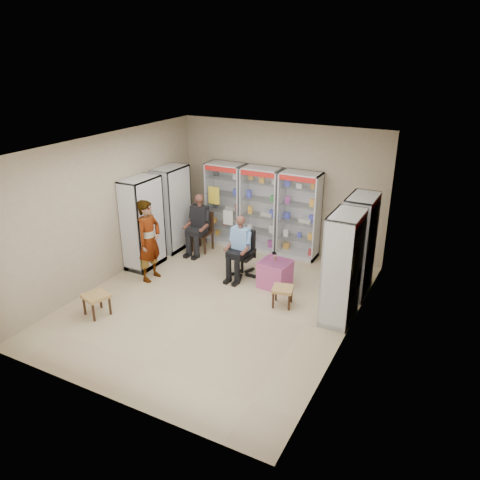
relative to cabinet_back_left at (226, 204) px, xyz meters
The scene contains 18 objects.
floor 3.18m from the cabinet_back_left, 64.54° to the right, with size 6.00×6.00×0.00m, color tan.
room_shell 3.18m from the cabinet_back_left, 64.54° to the right, with size 5.02×6.02×3.01m.
cabinet_back_left is the anchor object (origin of this frame).
cabinet_back_mid 0.95m from the cabinet_back_left, ahead, with size 0.90×0.50×2.00m, color #A4A7AB.
cabinet_back_right 1.90m from the cabinet_back_left, ahead, with size 0.90×0.50×2.00m, color silver.
cabinet_right_far 3.71m from the cabinet_back_left, 17.75° to the right, with size 0.50×0.90×2.00m, color #9EA0A5.
cabinet_right_near 4.18m from the cabinet_back_left, 32.28° to the right, with size 0.50×0.90×2.00m, color silver.
cabinet_left_far 1.32m from the cabinet_back_left, 135.00° to the right, with size 0.50×0.90×2.00m, color #A7AAAE.
cabinet_left_near 2.23m from the cabinet_back_left, 114.61° to the right, with size 0.50×0.90×2.00m, color silver.
wooden_chair 0.94m from the cabinet_back_left, 108.90° to the right, with size 0.42×0.42×0.94m, color black.
seated_customer 0.88m from the cabinet_back_left, 107.77° to the right, with size 0.44×0.60×1.34m, color black, non-canonical shape.
office_chair 1.97m from the cabinet_back_left, 50.80° to the right, with size 0.55×0.55×1.01m, color black.
seated_shopkeeper 1.98m from the cabinet_back_left, 51.73° to the right, with size 0.42×0.58×1.28m, color #74B7E5, non-canonical shape.
pink_trunk 2.69m from the cabinet_back_left, 38.58° to the right, with size 0.57×0.55×0.55m, color #BC4B98.
tea_glass 2.58m from the cabinet_back_left, 38.29° to the right, with size 0.07×0.07×0.11m, color #540F07.
woven_stool_a 3.44m from the cabinet_back_left, 42.63° to the right, with size 0.37×0.37×0.37m, color tan.
woven_stool_b 4.21m from the cabinet_back_left, 95.70° to the right, with size 0.41×0.41×0.41m, color #AA8F47.
standing_man 2.53m from the cabinet_back_left, 99.49° to the right, with size 0.63×0.41×1.73m, color #969699.
Camera 1 is at (3.99, -6.77, 4.52)m, focal length 35.00 mm.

